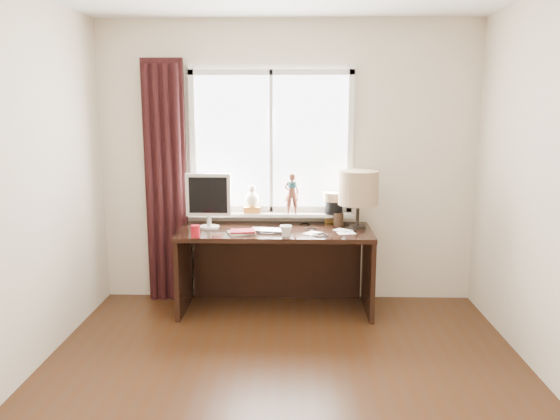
{
  "coord_description": "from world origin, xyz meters",
  "views": [
    {
      "loc": [
        0.07,
        -3.07,
        1.83
      ],
      "look_at": [
        -0.05,
        1.25,
        1.0
      ],
      "focal_mm": 35.0,
      "sensor_mm": 36.0,
      "label": 1
    }
  ],
  "objects_px": {
    "red_cup": "(196,231)",
    "table_lamp": "(358,189)",
    "mug": "(286,231)",
    "laptop": "(271,231)",
    "desk": "(276,253)",
    "monitor": "(208,197)"
  },
  "relations": [
    {
      "from": "red_cup",
      "to": "desk",
      "type": "height_order",
      "value": "red_cup"
    },
    {
      "from": "red_cup",
      "to": "table_lamp",
      "type": "distance_m",
      "value": 1.46
    },
    {
      "from": "desk",
      "to": "monitor",
      "type": "distance_m",
      "value": 0.8
    },
    {
      "from": "laptop",
      "to": "desk",
      "type": "distance_m",
      "value": 0.32
    },
    {
      "from": "laptop",
      "to": "table_lamp",
      "type": "relative_size",
      "value": 0.67
    },
    {
      "from": "laptop",
      "to": "mug",
      "type": "height_order",
      "value": "mug"
    },
    {
      "from": "laptop",
      "to": "red_cup",
      "type": "relative_size",
      "value": 3.45
    },
    {
      "from": "monitor",
      "to": "table_lamp",
      "type": "height_order",
      "value": "table_lamp"
    },
    {
      "from": "laptop",
      "to": "red_cup",
      "type": "bearing_deg",
      "value": -151.63
    },
    {
      "from": "red_cup",
      "to": "table_lamp",
      "type": "bearing_deg",
      "value": 14.2
    },
    {
      "from": "red_cup",
      "to": "table_lamp",
      "type": "height_order",
      "value": "table_lamp"
    },
    {
      "from": "mug",
      "to": "laptop",
      "type": "bearing_deg",
      "value": 129.83
    },
    {
      "from": "mug",
      "to": "table_lamp",
      "type": "relative_size",
      "value": 0.19
    },
    {
      "from": "monitor",
      "to": "table_lamp",
      "type": "bearing_deg",
      "value": -0.45
    },
    {
      "from": "red_cup",
      "to": "laptop",
      "type": "bearing_deg",
      "value": 18.01
    },
    {
      "from": "monitor",
      "to": "desk",
      "type": "bearing_deg",
      "value": 3.45
    },
    {
      "from": "laptop",
      "to": "desk",
      "type": "xyz_separation_m",
      "value": [
        0.04,
        0.19,
        -0.26
      ]
    },
    {
      "from": "desk",
      "to": "laptop",
      "type": "bearing_deg",
      "value": -100.32
    },
    {
      "from": "mug",
      "to": "table_lamp",
      "type": "bearing_deg",
      "value": 25.88
    },
    {
      "from": "laptop",
      "to": "table_lamp",
      "type": "bearing_deg",
      "value": 21.36
    },
    {
      "from": "table_lamp",
      "to": "laptop",
      "type": "bearing_deg",
      "value": -169.0
    },
    {
      "from": "desk",
      "to": "red_cup",
      "type": "bearing_deg",
      "value": -148.86
    }
  ]
}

